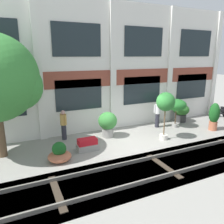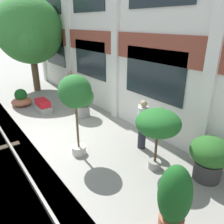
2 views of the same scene
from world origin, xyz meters
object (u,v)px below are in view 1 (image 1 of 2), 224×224
potted_plant_wide_bowl (59,154)px  potted_plant_glazed_jar (181,112)px  potted_plant_terracotta_small (166,104)px  potted_plant_tall_urn (176,106)px  potted_plant_fluted_column (214,116)px  resident_by_doorway (158,113)px  resident_watching_tracks (64,124)px  potted_plant_square_trough (87,145)px  potted_plant_ribbed_drum (108,123)px  scooter_second_parked (220,111)px

potted_plant_wide_bowl → potted_plant_glazed_jar: (8.66, 2.33, 0.37)m
potted_plant_terracotta_small → potted_plant_tall_urn: 2.45m
potted_plant_fluted_column → potted_plant_tall_urn: bearing=140.6°
resident_by_doorway → resident_watching_tracks: size_ratio=1.04×
potted_plant_square_trough → resident_watching_tracks: 2.04m
potted_plant_ribbed_drum → scooter_second_parked: size_ratio=1.31×
potted_plant_ribbed_drum → potted_plant_tall_urn: bearing=-2.8°
potted_plant_ribbed_drum → potted_plant_glazed_jar: size_ratio=1.17×
scooter_second_parked → potted_plant_square_trough: bearing=50.8°
potted_plant_ribbed_drum → potted_plant_wide_bowl: size_ratio=1.41×
potted_plant_ribbed_drum → resident_by_doorway: size_ratio=0.84×
scooter_second_parked → resident_watching_tracks: bearing=41.1°
potted_plant_fluted_column → potted_plant_terracotta_small: bearing=179.7°
resident_watching_tracks → potted_plant_fluted_column: bearing=144.0°
potted_plant_square_trough → scooter_second_parked: size_ratio=0.93×
potted_plant_ribbed_drum → resident_watching_tracks: 2.35m
potted_plant_square_trough → potted_plant_wide_bowl: (-1.43, -0.56, 0.06)m
resident_watching_tracks → potted_plant_wide_bowl: bearing=51.6°
potted_plant_wide_bowl → potted_plant_fluted_column: potted_plant_fluted_column is taller
scooter_second_parked → resident_watching_tracks: size_ratio=0.67×
resident_by_doorway → potted_plant_wide_bowl: bearing=-65.0°
potted_plant_wide_bowl → potted_plant_ribbed_drum: bearing=30.6°
scooter_second_parked → potted_plant_terracotta_small: bearing=58.8°
potted_plant_wide_bowl → potted_plant_fluted_column: (9.21, 0.16, 0.56)m
potted_plant_square_trough → resident_by_doorway: 5.31m
potted_plant_wide_bowl → resident_watching_tracks: (0.74, 2.39, 0.53)m
potted_plant_tall_urn → resident_watching_tracks: size_ratio=1.11×
potted_plant_tall_urn → potted_plant_glazed_jar: size_ratio=1.49×
potted_plant_glazed_jar → resident_by_doorway: (-2.17, -0.31, 0.20)m
potted_plant_tall_urn → potted_plant_fluted_column: size_ratio=1.08×
potted_plant_wide_bowl → potted_plant_tall_urn: bearing=11.7°
potted_plant_tall_urn → potted_plant_fluted_column: bearing=-39.4°
potted_plant_ribbed_drum → potted_plant_glazed_jar: bearing=5.6°
potted_plant_ribbed_drum → potted_plant_tall_urn: 4.56m
potted_plant_fluted_column → resident_watching_tracks: (-8.47, 2.23, -0.03)m
potted_plant_wide_bowl → resident_by_doorway: bearing=17.3°
resident_by_doorway → potted_plant_tall_urn: bearing=73.2°
resident_watching_tracks → potted_plant_ribbed_drum: bearing=143.5°
potted_plant_tall_urn → resident_by_doorway: (-1.03, 0.47, -0.49)m
potted_plant_square_trough → potted_plant_fluted_column: (7.79, -0.40, 0.61)m
potted_plant_terracotta_small → potted_plant_ribbed_drum: 3.23m
potted_plant_square_trough → scooter_second_parked: scooter_second_parked is taller
potted_plant_tall_urn → resident_watching_tracks: (-6.78, 0.84, -0.53)m
potted_plant_tall_urn → potted_plant_glazed_jar: 1.54m
potted_plant_wide_bowl → scooter_second_parked: (12.08, 2.02, 0.11)m
potted_plant_glazed_jar → scooter_second_parked: potted_plant_glazed_jar is taller
potted_plant_terracotta_small → potted_plant_ribbed_drum: potted_plant_terracotta_small is taller
resident_watching_tracks → scooter_second_parked: bearing=156.9°
potted_plant_wide_bowl → potted_plant_glazed_jar: 8.97m
resident_by_doorway → potted_plant_ribbed_drum: bearing=-78.2°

